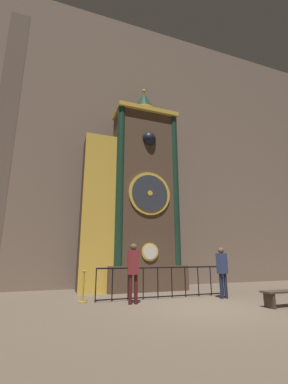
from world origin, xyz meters
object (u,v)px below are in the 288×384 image
visitor_near (133,267)px  visitor_bench (284,295)px  visitor_far (222,267)px  clock_tower (134,195)px  stanchion_post (83,292)px

visitor_near → visitor_bench: (3.98, -1.84, -0.76)m
visitor_near → visitor_far: bearing=11.3°
clock_tower → stanchion_post: bearing=-136.6°
clock_tower → visitor_bench: 6.85m
clock_tower → stanchion_post: (-2.36, -2.23, -3.78)m
clock_tower → visitor_near: (-0.98, -3.03, -3.02)m
clock_tower → visitor_far: size_ratio=5.75×
visitor_far → stanchion_post: size_ratio=1.74×
visitor_near → visitor_bench: bearing=-13.1°
visitor_far → stanchion_post: 4.75m
stanchion_post → visitor_bench: stanchion_post is taller
visitor_bench → visitor_near: bearing=155.2°
stanchion_post → clock_tower: bearing=43.4°
stanchion_post → visitor_bench: bearing=-26.3°
clock_tower → visitor_near: 4.39m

